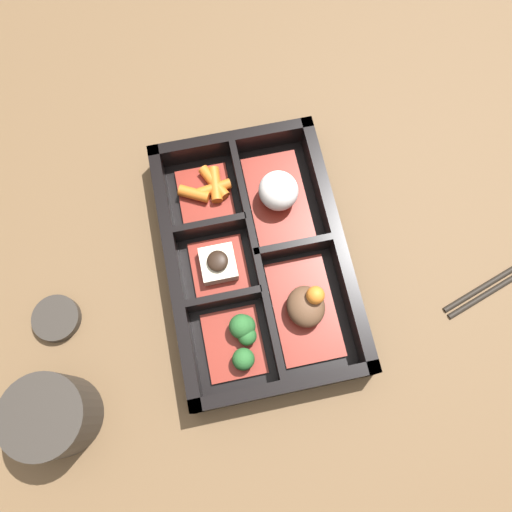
{
  "coord_description": "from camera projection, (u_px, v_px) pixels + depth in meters",
  "views": [
    {
      "loc": [
        0.17,
        -0.04,
        0.58
      ],
      "look_at": [
        0.0,
        0.0,
        0.03
      ],
      "focal_mm": 35.0,
      "sensor_mm": 36.0,
      "label": 1
    }
  ],
  "objects": [
    {
      "name": "bowl_greens",
      "position": [
        241.0,
        338.0,
        0.56
      ],
      "size": [
        0.08,
        0.06,
        0.03
      ],
      "color": "maroon",
      "rests_on": "bento_base"
    },
    {
      "name": "bowl_rice",
      "position": [
        278.0,
        193.0,
        0.6
      ],
      "size": [
        0.12,
        0.07,
        0.05
      ],
      "color": "maroon",
      "rests_on": "bento_base"
    },
    {
      "name": "tea_cup",
      "position": [
        52.0,
        416.0,
        0.52
      ],
      "size": [
        0.09,
        0.09,
        0.07
      ],
      "color": "#2D2823",
      "rests_on": "ground_plane"
    },
    {
      "name": "bowl_stew",
      "position": [
        306.0,
        307.0,
        0.57
      ],
      "size": [
        0.12,
        0.07,
        0.05
      ],
      "color": "maroon",
      "rests_on": "bento_base"
    },
    {
      "name": "bowl_carrots",
      "position": [
        208.0,
        191.0,
        0.62
      ],
      "size": [
        0.08,
        0.07,
        0.02
      ],
      "color": "maroon",
      "rests_on": "bento_base"
    },
    {
      "name": "ground_plane",
      "position": [
        256.0,
        262.0,
        0.61
      ],
      "size": [
        3.0,
        3.0,
        0.0
      ],
      "primitive_type": "plane",
      "color": "brown"
    },
    {
      "name": "bento_base",
      "position": [
        256.0,
        261.0,
        0.6
      ],
      "size": [
        0.32,
        0.21,
        0.01
      ],
      "color": "black",
      "rests_on": "ground_plane"
    },
    {
      "name": "sauce_dish",
      "position": [
        56.0,
        318.0,
        0.58
      ],
      "size": [
        0.05,
        0.05,
        0.01
      ],
      "color": "#2D2823",
      "rests_on": "ground_plane"
    },
    {
      "name": "bowl_tofu",
      "position": [
        218.0,
        264.0,
        0.59
      ],
      "size": [
        0.07,
        0.06,
        0.03
      ],
      "color": "maroon",
      "rests_on": "bento_base"
    },
    {
      "name": "bento_rim",
      "position": [
        254.0,
        257.0,
        0.59
      ],
      "size": [
        0.32,
        0.21,
        0.04
      ],
      "color": "black",
      "rests_on": "ground_plane"
    }
  ]
}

